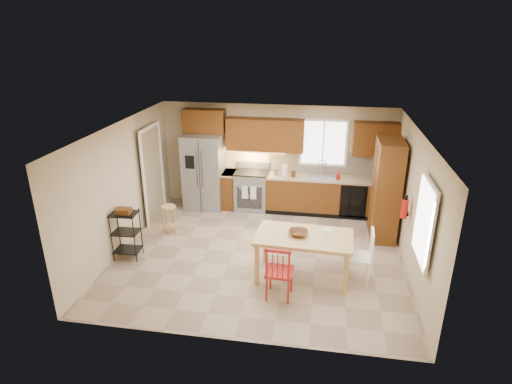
{
  "coord_description": "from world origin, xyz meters",
  "views": [
    {
      "loc": [
        1.11,
        -7.3,
        4.24
      ],
      "look_at": [
        -0.15,
        0.4,
        1.15
      ],
      "focal_mm": 30.0,
      "sensor_mm": 36.0,
      "label": 1
    }
  ],
  "objects_px": {
    "chair_red": "(279,271)",
    "range_stove": "(252,191)",
    "pantry": "(386,190)",
    "utility_cart": "(126,235)",
    "refrigerator": "(204,171)",
    "soap_bottle": "(338,176)",
    "table_bowl": "(298,235)",
    "table_jar": "(326,233)",
    "chair_white": "(359,256)",
    "fire_extinguisher": "(405,209)",
    "bar_stool": "(169,220)",
    "dining_table": "(303,257)"
  },
  "relations": [
    {
      "from": "chair_red",
      "to": "table_jar",
      "type": "xyz_separation_m",
      "value": [
        0.71,
        0.75,
        0.36
      ]
    },
    {
      "from": "chair_red",
      "to": "chair_white",
      "type": "xyz_separation_m",
      "value": [
        1.3,
        0.7,
        0.0
      ]
    },
    {
      "from": "pantry",
      "to": "bar_stool",
      "type": "height_order",
      "value": "pantry"
    },
    {
      "from": "table_bowl",
      "to": "bar_stool",
      "type": "height_order",
      "value": "table_bowl"
    },
    {
      "from": "dining_table",
      "to": "pantry",
      "type": "bearing_deg",
      "value": 53.22
    },
    {
      "from": "table_bowl",
      "to": "bar_stool",
      "type": "distance_m",
      "value": 3.14
    },
    {
      "from": "utility_cart",
      "to": "fire_extinguisher",
      "type": "bearing_deg",
      "value": 4.73
    },
    {
      "from": "dining_table",
      "to": "table_bowl",
      "type": "height_order",
      "value": "table_bowl"
    },
    {
      "from": "range_stove",
      "to": "table_bowl",
      "type": "relative_size",
      "value": 2.73
    },
    {
      "from": "pantry",
      "to": "utility_cart",
      "type": "height_order",
      "value": "pantry"
    },
    {
      "from": "refrigerator",
      "to": "soap_bottle",
      "type": "bearing_deg",
      "value": -0.45
    },
    {
      "from": "refrigerator",
      "to": "table_bowl",
      "type": "bearing_deg",
      "value": -48.61
    },
    {
      "from": "soap_bottle",
      "to": "table_bowl",
      "type": "xyz_separation_m",
      "value": [
        -0.71,
        -2.77,
        -0.17
      ]
    },
    {
      "from": "dining_table",
      "to": "chair_white",
      "type": "bearing_deg",
      "value": 5.98
    },
    {
      "from": "fire_extinguisher",
      "to": "soap_bottle",
      "type": "bearing_deg",
      "value": 120.53
    },
    {
      "from": "table_bowl",
      "to": "table_jar",
      "type": "xyz_separation_m",
      "value": [
        0.47,
        0.1,
        0.03
      ]
    },
    {
      "from": "table_jar",
      "to": "soap_bottle",
      "type": "bearing_deg",
      "value": 84.76
    },
    {
      "from": "table_jar",
      "to": "pantry",
      "type": "bearing_deg",
      "value": 55.98
    },
    {
      "from": "chair_white",
      "to": "soap_bottle",
      "type": "bearing_deg",
      "value": 10.11
    },
    {
      "from": "utility_cart",
      "to": "table_jar",
      "type": "bearing_deg",
      "value": -3.46
    },
    {
      "from": "refrigerator",
      "to": "fire_extinguisher",
      "type": "bearing_deg",
      "value": -24.52
    },
    {
      "from": "refrigerator",
      "to": "bar_stool",
      "type": "distance_m",
      "value": 1.69
    },
    {
      "from": "chair_white",
      "to": "utility_cart",
      "type": "relative_size",
      "value": 1.0
    },
    {
      "from": "dining_table",
      "to": "chair_white",
      "type": "xyz_separation_m",
      "value": [
        0.95,
        0.05,
        0.08
      ]
    },
    {
      "from": "chair_red",
      "to": "utility_cart",
      "type": "xyz_separation_m",
      "value": [
        -3.02,
        0.8,
        0.0
      ]
    },
    {
      "from": "soap_bottle",
      "to": "chair_red",
      "type": "height_order",
      "value": "soap_bottle"
    },
    {
      "from": "chair_red",
      "to": "range_stove",
      "type": "bearing_deg",
      "value": 109.94
    },
    {
      "from": "bar_stool",
      "to": "table_jar",
      "type": "bearing_deg",
      "value": -43.39
    },
    {
      "from": "chair_white",
      "to": "bar_stool",
      "type": "distance_m",
      "value": 4.08
    },
    {
      "from": "range_stove",
      "to": "dining_table",
      "type": "distance_m",
      "value": 3.19
    },
    {
      "from": "range_stove",
      "to": "soap_bottle",
      "type": "bearing_deg",
      "value": -2.4
    },
    {
      "from": "range_stove",
      "to": "pantry",
      "type": "xyz_separation_m",
      "value": [
        2.98,
        -0.99,
        0.59
      ]
    },
    {
      "from": "refrigerator",
      "to": "chair_red",
      "type": "xyz_separation_m",
      "value": [
        2.22,
        -3.45,
        -0.42
      ]
    },
    {
      "from": "table_jar",
      "to": "range_stove",
      "type": "bearing_deg",
      "value": 122.94
    },
    {
      "from": "range_stove",
      "to": "chair_red",
      "type": "height_order",
      "value": "chair_red"
    },
    {
      "from": "range_stove",
      "to": "chair_white",
      "type": "xyz_separation_m",
      "value": [
        2.37,
        -2.81,
        0.03
      ]
    },
    {
      "from": "soap_bottle",
      "to": "table_jar",
      "type": "height_order",
      "value": "soap_bottle"
    },
    {
      "from": "utility_cart",
      "to": "chair_white",
      "type": "bearing_deg",
      "value": -4.08
    },
    {
      "from": "range_stove",
      "to": "fire_extinguisher",
      "type": "bearing_deg",
      "value": -32.62
    },
    {
      "from": "soap_bottle",
      "to": "utility_cart",
      "type": "distance_m",
      "value": 4.8
    },
    {
      "from": "range_stove",
      "to": "pantry",
      "type": "height_order",
      "value": "pantry"
    },
    {
      "from": "refrigerator",
      "to": "range_stove",
      "type": "height_order",
      "value": "refrigerator"
    },
    {
      "from": "utility_cart",
      "to": "refrigerator",
      "type": "bearing_deg",
      "value": 70.43
    },
    {
      "from": "chair_red",
      "to": "chair_white",
      "type": "distance_m",
      "value": 1.48
    },
    {
      "from": "refrigerator",
      "to": "utility_cart",
      "type": "xyz_separation_m",
      "value": [
        -0.8,
        -2.65,
        -0.42
      ]
    },
    {
      "from": "chair_white",
      "to": "utility_cart",
      "type": "xyz_separation_m",
      "value": [
        -4.32,
        0.1,
        0.0
      ]
    },
    {
      "from": "bar_stool",
      "to": "table_bowl",
      "type": "bearing_deg",
      "value": -48.07
    },
    {
      "from": "fire_extinguisher",
      "to": "bar_stool",
      "type": "height_order",
      "value": "fire_extinguisher"
    },
    {
      "from": "table_bowl",
      "to": "bar_stool",
      "type": "bearing_deg",
      "value": 155.94
    },
    {
      "from": "chair_white",
      "to": "table_bowl",
      "type": "bearing_deg",
      "value": 95.68
    }
  ]
}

